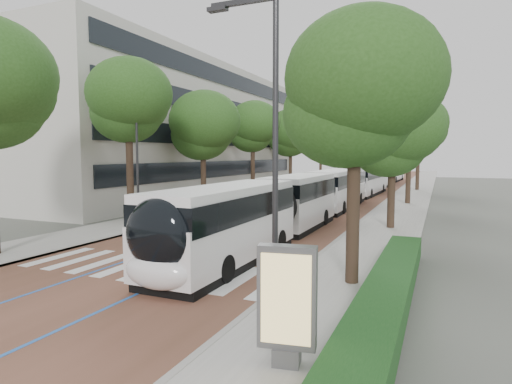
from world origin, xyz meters
TOP-DOWN VIEW (x-y plane):
  - ground at (0.00, 0.00)m, footprint 160.00×160.00m
  - road at (0.00, 40.00)m, footprint 11.00×140.00m
  - sidewalk_left at (-7.50, 40.00)m, footprint 4.00×140.00m
  - sidewalk_right at (7.50, 40.00)m, footprint 4.00×140.00m
  - kerb_left at (-5.60, 40.00)m, footprint 0.20×140.00m
  - kerb_right at (5.60, 40.00)m, footprint 0.20×140.00m
  - zebra_crossing at (0.20, 1.00)m, footprint 10.55×3.60m
  - lane_line_left at (-1.60, 40.00)m, footprint 0.12×126.00m
  - lane_line_right at (1.60, 40.00)m, footprint 0.12×126.00m
  - office_building at (-19.47, 28.00)m, footprint 18.11×40.00m
  - hedge at (9.10, 0.00)m, footprint 1.20×14.00m
  - streetlight_near at (6.62, -3.00)m, footprint 1.82×0.20m
  - streetlight_far at (6.62, 22.00)m, footprint 1.82×0.20m
  - lamp_post_left at (-6.10, 8.00)m, footprint 0.14×0.14m
  - trees_left at (-7.50, 26.07)m, footprint 6.43×60.56m
  - trees_right at (7.70, 25.04)m, footprint 6.01×47.57m
  - lead_bus at (2.50, 6.66)m, footprint 2.63×18.41m
  - bus_queued_0 at (2.53, 22.59)m, footprint 2.59×12.41m
  - bus_queued_1 at (2.78, 35.58)m, footprint 2.99×12.48m
  - bus_queued_2 at (2.56, 49.22)m, footprint 2.86×12.46m
  - bus_queued_3 at (2.75, 61.79)m, footprint 3.02×12.49m
  - ad_panel at (7.57, -4.32)m, footprint 1.24×0.55m

SIDE VIEW (x-z plane):
  - ground at x=0.00m, z-range 0.00..0.00m
  - road at x=0.00m, z-range 0.00..0.02m
  - lane_line_left at x=-1.60m, z-range 0.02..0.03m
  - lane_line_right at x=1.60m, z-range 0.02..0.03m
  - zebra_crossing at x=0.20m, z-range 0.02..0.03m
  - sidewalk_left at x=-7.50m, z-range 0.00..0.12m
  - sidewalk_right at x=7.50m, z-range 0.00..0.12m
  - kerb_left at x=-5.60m, z-range -0.01..0.13m
  - kerb_right at x=5.60m, z-range -0.01..0.13m
  - hedge at x=9.10m, z-range 0.12..0.92m
  - ad_panel at x=7.57m, z-range 0.18..2.69m
  - bus_queued_0 at x=2.53m, z-range 0.02..3.22m
  - bus_queued_1 at x=2.78m, z-range 0.02..3.22m
  - bus_queued_2 at x=2.56m, z-range 0.02..3.22m
  - bus_queued_3 at x=2.75m, z-range 0.02..3.22m
  - lead_bus at x=2.50m, z-range 0.03..3.23m
  - lamp_post_left at x=-6.10m, z-range 0.12..8.12m
  - streetlight_near at x=6.62m, z-range 0.82..8.82m
  - streetlight_far at x=6.62m, z-range 0.82..8.82m
  - trees_right at x=7.70m, z-range 1.69..11.02m
  - trees_left at x=-7.50m, z-range 2.02..11.78m
  - office_building at x=-19.47m, z-range 0.00..14.00m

